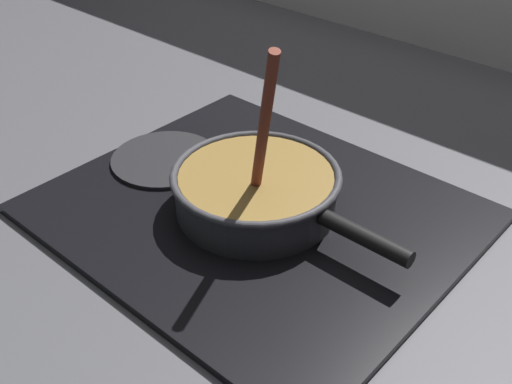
# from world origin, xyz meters

# --- Properties ---
(ground) EXTENTS (2.40, 1.60, 0.04)m
(ground) POSITION_xyz_m (0.00, 0.00, -0.02)
(ground) COLOR #4C4C51
(hob_plate) EXTENTS (0.56, 0.48, 0.01)m
(hob_plate) POSITION_xyz_m (0.07, 0.06, 0.01)
(hob_plate) COLOR black
(hob_plate) RESTS_ON ground
(burner_ring) EXTENTS (0.17, 0.17, 0.01)m
(burner_ring) POSITION_xyz_m (0.07, 0.06, 0.02)
(burner_ring) COLOR #592D0C
(burner_ring) RESTS_ON hob_plate
(spare_burner) EXTENTS (0.17, 0.17, 0.01)m
(spare_burner) POSITION_xyz_m (-0.12, 0.06, 0.01)
(spare_burner) COLOR #262628
(spare_burner) RESTS_ON hob_plate
(cooking_pan) EXTENTS (0.36, 0.24, 0.27)m
(cooking_pan) POSITION_xyz_m (0.07, 0.06, 0.05)
(cooking_pan) COLOR #38383D
(cooking_pan) RESTS_ON hob_plate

